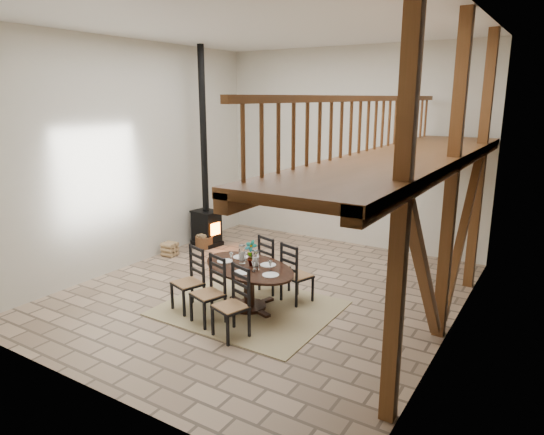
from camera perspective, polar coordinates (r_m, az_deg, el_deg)
The scene contains 7 objects.
ground at distance 9.78m, azimuth -0.86°, elevation -8.70°, with size 8.00×8.00×0.00m, color tan.
room_shell at distance 8.47m, azimuth 5.93°, elevation 8.79°, with size 7.02×8.02×5.01m.
rug at distance 9.04m, azimuth -2.68°, elevation -10.60°, with size 3.00×2.50×0.02m, color #9D8665.
dining_table at distance 8.80m, azimuth -3.36°, elevation -8.24°, with size 2.34×2.57×1.29m.
wood_stove at distance 12.58m, azimuth -7.80°, elevation 1.65°, with size 0.78×0.65×5.00m.
log_basket at distance 12.59m, azimuth -7.97°, elevation -2.79°, with size 0.46×0.46×0.38m.
log_stack at distance 12.09m, azimuth -11.93°, elevation -3.66°, with size 0.34×0.35×0.33m.
Camera 1 is at (4.89, -7.58, 3.77)m, focal length 32.00 mm.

